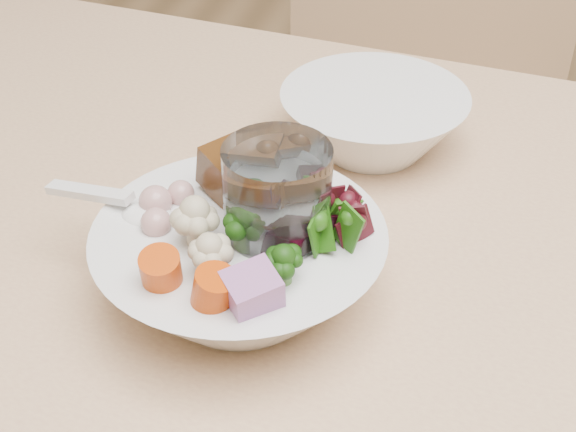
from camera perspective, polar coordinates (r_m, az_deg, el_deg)
The scene contains 5 objects.
chair_far at distance 1.20m, azimuth 10.34°, elevation 5.83°, with size 0.51×0.51×0.93m.
food_bowl at distance 0.54m, azimuth -3.24°, elevation -3.12°, with size 0.20×0.20×0.11m.
soup_spoon at distance 0.56m, azimuth -11.03°, elevation 0.42°, with size 0.10×0.04×0.02m.
water_glass at distance 0.53m, azimuth -0.74°, elevation -1.21°, with size 0.07×0.07×0.12m.
side_bowl at distance 0.71m, azimuth 6.07°, elevation 6.71°, with size 0.16×0.16×0.05m, color silver, non-canonical shape.
Camera 1 is at (-0.41, -0.16, 1.13)m, focal length 50.00 mm.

